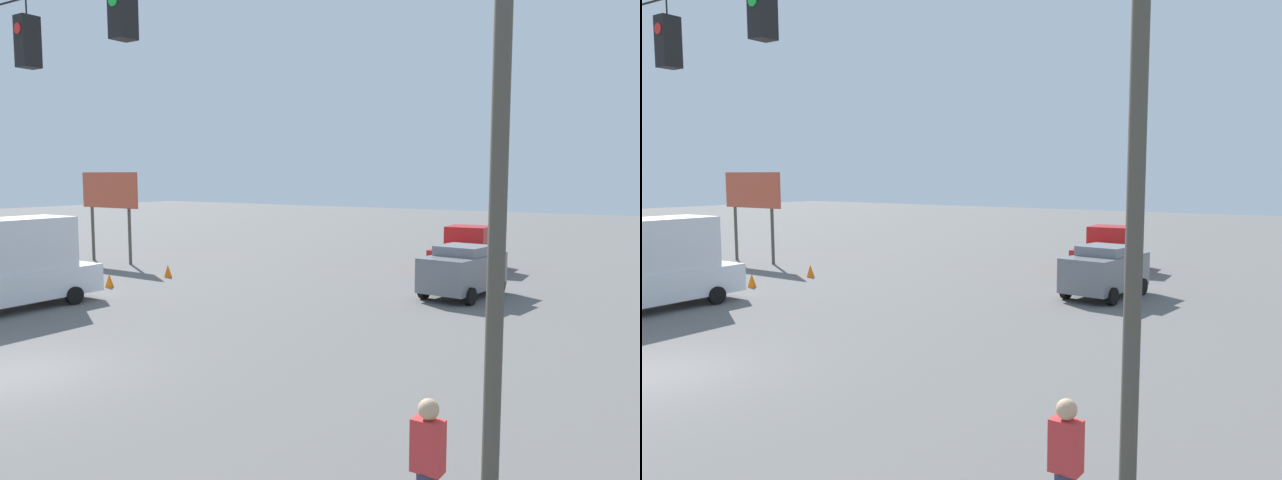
# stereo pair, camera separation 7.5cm
# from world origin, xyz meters

# --- Properties ---
(ground_plane) EXTENTS (140.00, 140.00, 0.00)m
(ground_plane) POSITION_xyz_m (0.00, 0.00, 0.00)
(ground_plane) COLOR #605E5B
(sedan_grey_oncoming_far) EXTENTS (2.38, 4.07, 1.95)m
(sedan_grey_oncoming_far) POSITION_xyz_m (-5.29, -14.72, 1.02)
(sedan_grey_oncoming_far) COLOR slate
(sedan_grey_oncoming_far) RESTS_ON ground_plane
(pickup_truck_red_oncoming_deep) EXTENTS (2.65, 5.38, 2.12)m
(pickup_truck_red_oncoming_deep) POSITION_xyz_m (-3.06, -20.99, 0.98)
(pickup_truck_red_oncoming_deep) COLOR red
(pickup_truck_red_oncoming_deep) RESTS_ON ground_plane
(traffic_cone_second) EXTENTS (0.36, 0.36, 0.57)m
(traffic_cone_second) POSITION_xyz_m (7.46, -5.84, 0.28)
(traffic_cone_second) COLOR orange
(traffic_cone_second) RESTS_ON ground_plane
(traffic_cone_third) EXTENTS (0.36, 0.36, 0.57)m
(traffic_cone_third) POSITION_xyz_m (7.50, -8.59, 0.28)
(traffic_cone_third) COLOR orange
(traffic_cone_third) RESTS_ON ground_plane
(traffic_cone_fourth) EXTENTS (0.36, 0.36, 0.57)m
(traffic_cone_fourth) POSITION_xyz_m (7.42, -11.71, 0.28)
(traffic_cone_fourth) COLOR orange
(traffic_cone_fourth) RESTS_ON ground_plane
(roadside_billboard) EXTENTS (4.27, 0.16, 4.73)m
(roadside_billboard) POSITION_xyz_m (13.59, -13.47, 3.49)
(roadside_billboard) COLOR #4C473D
(roadside_billboard) RESTS_ON ground_plane
(pedestrian) EXTENTS (0.40, 0.28, 1.81)m
(pedestrian) POSITION_xyz_m (-10.64, 0.64, 0.92)
(pedestrian) COLOR #2D334C
(pedestrian) RESTS_ON ground_plane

